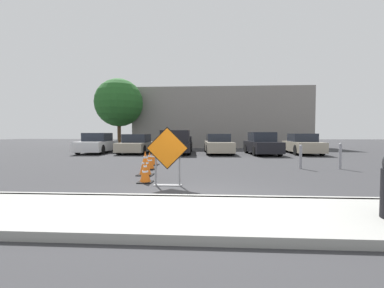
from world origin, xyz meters
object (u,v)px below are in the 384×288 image
object	(u,v)px
traffic_cone_nearest	(145,172)
parked_car_fourth	(262,144)
parked_car_second	(137,144)
pickup_truck	(177,143)
traffic_cone_third	(150,160)
parked_car_nearest	(97,144)
bollard_nearest	(301,156)
traffic_cone_fourth	(154,157)
bollard_second	(340,155)
road_closed_sign	(167,153)
traffic_cone_second	(145,163)
parked_car_fifth	(302,144)
parked_car_third	(218,144)

from	to	relation	value
traffic_cone_nearest	parked_car_fourth	bearing A→B (deg)	61.96
parked_car_second	pickup_truck	size ratio (longest dim) A/B	0.78
traffic_cone_third	traffic_cone_nearest	bearing A→B (deg)	-79.64
parked_car_nearest	bollard_nearest	bearing A→B (deg)	143.28
parked_car_second	parked_car_fourth	bearing A→B (deg)	177.13
traffic_cone_fourth	bollard_second	bearing A→B (deg)	-6.73
bollard_nearest	parked_car_fourth	bearing A→B (deg)	90.55
road_closed_sign	parked_car_fourth	xyz separation A→B (m)	(4.72, 10.61, -0.20)
traffic_cone_second	traffic_cone_fourth	xyz separation A→B (m)	(-0.32, 2.83, -0.03)
traffic_cone_second	parked_car_fourth	distance (m)	10.59
traffic_cone_fourth	parked_car_second	size ratio (longest dim) A/B	0.19
parked_car_fifth	traffic_cone_fourth	bearing A→B (deg)	40.29
parked_car_fourth	traffic_cone_nearest	bearing A→B (deg)	58.59
traffic_cone_nearest	bollard_nearest	size ratio (longest dim) A/B	0.67
parked_car_nearest	bollard_nearest	distance (m)	13.95
traffic_cone_second	parked_car_fourth	bearing A→B (deg)	57.15
parked_car_nearest	pickup_truck	distance (m)	5.83
traffic_cone_second	parked_car_fifth	size ratio (longest dim) A/B	0.18
parked_car_nearest	bollard_second	world-z (taller)	parked_car_nearest
traffic_cone_third	traffic_cone_second	bearing A→B (deg)	-82.64
parked_car_fifth	bollard_nearest	distance (m)	8.21
traffic_cone_nearest	traffic_cone_second	size ratio (longest dim) A/B	0.78
traffic_cone_nearest	pickup_truck	bearing A→B (deg)	91.98
traffic_cone_nearest	parked_car_fourth	world-z (taller)	parked_car_fourth
parked_car_second	parked_car_fifth	distance (m)	11.61
bollard_nearest	parked_car_third	bearing A→B (deg)	111.21
parked_car_second	pickup_truck	distance (m)	2.93
parked_car_third	parked_car_fourth	size ratio (longest dim) A/B	1.16
traffic_cone_second	bollard_second	world-z (taller)	bollard_second
parked_car_third	bollard_nearest	distance (m)	8.21
parked_car_fourth	parked_car_fifth	xyz separation A→B (m)	(2.90, 0.74, -0.03)
parked_car_nearest	parked_car_second	world-z (taller)	parked_car_nearest
road_closed_sign	parked_car_fourth	distance (m)	11.61
traffic_cone_fourth	bollard_second	size ratio (longest dim) A/B	0.73
parked_car_nearest	bollard_nearest	world-z (taller)	parked_car_nearest
traffic_cone_third	bollard_second	xyz separation A→B (m)	(7.53, 0.44, 0.21)
parked_car_third	parked_car_second	bearing A→B (deg)	-2.28
parked_car_third	parked_car_fifth	xyz separation A→B (m)	(5.81, 0.05, 0.01)
traffic_cone_fourth	parked_car_nearest	size ratio (longest dim) A/B	0.17
traffic_cone_nearest	parked_car_third	bearing A→B (deg)	76.93
traffic_cone_fourth	parked_car_third	world-z (taller)	parked_car_third
bollard_nearest	bollard_second	xyz separation A→B (m)	(1.53, 0.00, 0.04)
traffic_cone_third	traffic_cone_fourth	distance (m)	1.35
traffic_cone_second	bollard_second	size ratio (longest dim) A/B	0.80
pickup_truck	parked_car_fourth	xyz separation A→B (m)	(5.79, -0.34, -0.05)
road_closed_sign	traffic_cone_nearest	xyz separation A→B (m)	(-0.71, 0.42, -0.57)
traffic_cone_second	parked_car_fifth	bearing A→B (deg)	48.09
parked_car_fifth	parked_car_nearest	bearing A→B (deg)	3.34
traffic_cone_nearest	bollard_nearest	xyz separation A→B (m)	(5.49, 3.22, 0.19)
traffic_cone_nearest	parked_car_nearest	size ratio (longest dim) A/B	0.14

